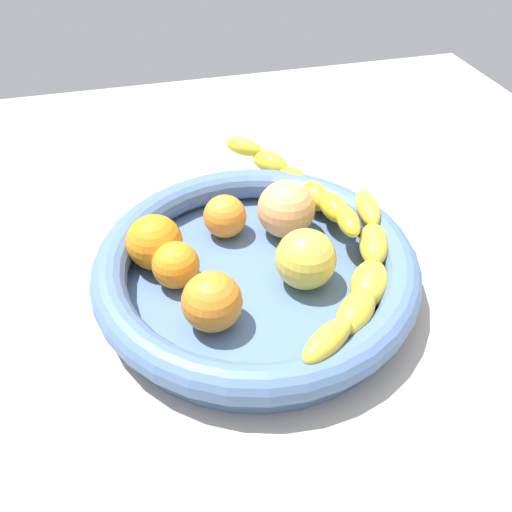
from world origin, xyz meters
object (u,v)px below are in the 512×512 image
(banana_draped_right, at_px, (300,185))
(apple_yellow, at_px, (306,259))
(orange_rear, at_px, (225,216))
(peach_blush, at_px, (286,209))
(orange_mid_right, at_px, (176,265))
(banana_draped_left, at_px, (363,275))
(orange_front, at_px, (155,242))
(fruit_bowl, at_px, (256,269))
(orange_mid_left, at_px, (212,302))

(banana_draped_right, relative_size, apple_yellow, 3.73)
(orange_rear, distance_m, peach_blush, 0.07)
(orange_rear, bearing_deg, orange_mid_right, 45.98)
(banana_draped_right, bearing_deg, orange_rear, 18.30)
(banana_draped_left, relative_size, orange_front, 3.82)
(orange_rear, bearing_deg, fruit_bowl, 101.16)
(orange_rear, height_order, apple_yellow, apple_yellow)
(peach_blush, bearing_deg, banana_draped_left, 109.96)
(banana_draped_right, distance_m, peach_blush, 0.06)
(peach_blush, bearing_deg, apple_yellow, 86.38)
(peach_blush, bearing_deg, orange_front, 6.65)
(fruit_bowl, relative_size, apple_yellow, 5.37)
(banana_draped_right, bearing_deg, peach_blush, 56.33)
(fruit_bowl, relative_size, orange_mid_left, 5.82)
(orange_mid_left, relative_size, peach_blush, 0.88)
(fruit_bowl, bearing_deg, orange_mid_right, -8.11)
(peach_blush, bearing_deg, fruit_bowl, 51.15)
(fruit_bowl, relative_size, orange_front, 5.66)
(orange_mid_right, bearing_deg, peach_blush, -158.36)
(banana_draped_left, bearing_deg, orange_mid_left, -0.29)
(orange_front, xyz_separation_m, orange_rear, (-0.09, -0.03, -0.01))
(banana_draped_left, height_order, banana_draped_right, banana_draped_right)
(orange_mid_left, bearing_deg, banana_draped_right, -130.26)
(banana_draped_left, height_order, orange_front, orange_front)
(banana_draped_right, relative_size, orange_mid_left, 4.04)
(orange_mid_right, bearing_deg, orange_front, -64.59)
(fruit_bowl, distance_m, apple_yellow, 0.06)
(orange_front, bearing_deg, fruit_bowl, 154.42)
(banana_draped_left, bearing_deg, orange_front, -27.53)
(orange_mid_left, distance_m, orange_mid_right, 0.07)
(banana_draped_right, height_order, orange_mid_right, banana_draped_right)
(orange_rear, bearing_deg, orange_front, 21.54)
(orange_mid_right, bearing_deg, orange_rear, -134.02)
(apple_yellow, relative_size, peach_blush, 0.96)
(orange_mid_left, xyz_separation_m, orange_rear, (-0.04, -0.14, -0.00))
(apple_yellow, bearing_deg, orange_mid_left, 17.55)
(orange_front, relative_size, orange_mid_right, 1.21)
(banana_draped_right, height_order, peach_blush, peach_blush)
(orange_front, distance_m, peach_blush, 0.16)
(orange_mid_right, bearing_deg, banana_draped_right, -148.60)
(banana_draped_left, xyz_separation_m, orange_front, (0.20, -0.11, 0.00))
(banana_draped_left, bearing_deg, peach_blush, -70.04)
(banana_draped_right, distance_m, orange_mid_right, 0.20)
(banana_draped_left, bearing_deg, apple_yellow, -34.56)
(banana_draped_left, distance_m, orange_mid_right, 0.20)
(orange_front, distance_m, apple_yellow, 0.17)
(banana_draped_right, bearing_deg, orange_mid_left, 49.74)
(orange_mid_left, bearing_deg, orange_front, -67.13)
(orange_mid_right, xyz_separation_m, peach_blush, (-0.14, -0.06, 0.01))
(banana_draped_right, distance_m, apple_yellow, 0.15)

